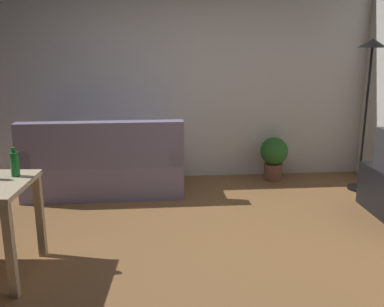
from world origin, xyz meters
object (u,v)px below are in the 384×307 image
object	(u,v)px
couch	(105,168)
bottle_green	(15,164)
potted_plant	(274,155)
torchiere_lamp	(370,74)

from	to	relation	value
couch	bottle_green	distance (m)	1.86
potted_plant	bottle_green	size ratio (longest dim) A/B	2.47
potted_plant	couch	bearing A→B (deg)	-171.71
couch	potted_plant	bearing A→B (deg)	-171.71
potted_plant	bottle_green	world-z (taller)	bottle_green
torchiere_lamp	potted_plant	bearing A→B (deg)	153.98
torchiere_lamp	bottle_green	xyz separation A→B (m)	(-3.59, -1.55, -0.55)
potted_plant	bottle_green	xyz separation A→B (m)	(-2.64, -2.01, 0.53)
torchiere_lamp	bottle_green	world-z (taller)	torchiere_lamp
torchiere_lamp	bottle_green	size ratio (longest dim) A/B	7.83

